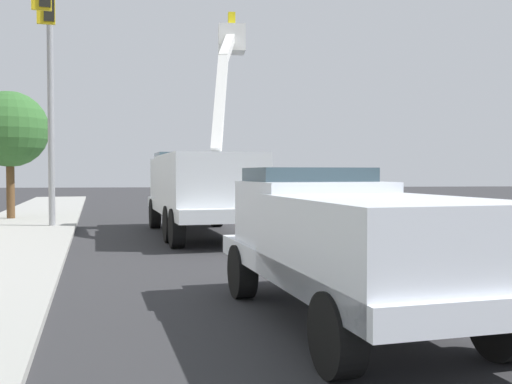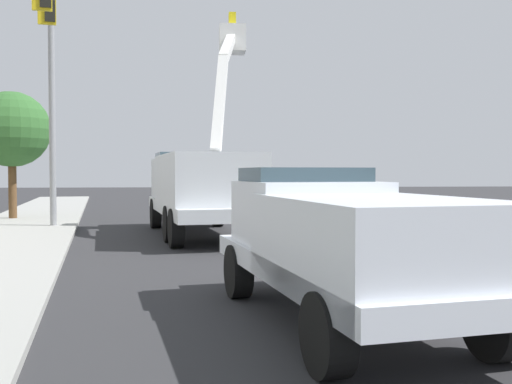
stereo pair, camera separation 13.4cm
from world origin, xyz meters
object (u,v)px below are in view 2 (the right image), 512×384
(passing_minivan, at_px, (270,195))
(traffic_cone_mid_front, at_px, (225,213))
(utility_bucket_truck, at_px, (200,184))
(service_pickup_truck, at_px, (342,239))
(traffic_signal_mast, at_px, (46,35))

(passing_minivan, bearing_deg, traffic_cone_mid_front, 144.29)
(passing_minivan, bearing_deg, utility_bucket_truck, 157.65)
(utility_bucket_truck, bearing_deg, traffic_cone_mid_front, -11.91)
(utility_bucket_truck, distance_m, passing_minivan, 8.27)
(passing_minivan, xyz_separation_m, traffic_cone_mid_front, (-3.01, 2.16, -0.59))
(service_pickup_truck, xyz_separation_m, traffic_signal_mast, (11.06, 6.58, 5.12))
(passing_minivan, bearing_deg, traffic_signal_mast, 133.77)
(traffic_cone_mid_front, height_order, traffic_signal_mast, traffic_signal_mast)
(traffic_cone_mid_front, distance_m, traffic_signal_mast, 9.34)
(service_pickup_truck, xyz_separation_m, passing_minivan, (18.59, -1.28, -0.15))
(service_pickup_truck, height_order, traffic_cone_mid_front, service_pickup_truck)
(utility_bucket_truck, height_order, passing_minivan, utility_bucket_truck)
(utility_bucket_truck, relative_size, traffic_signal_mast, 0.97)
(utility_bucket_truck, relative_size, passing_minivan, 1.68)
(utility_bucket_truck, bearing_deg, service_pickup_truck, -170.42)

